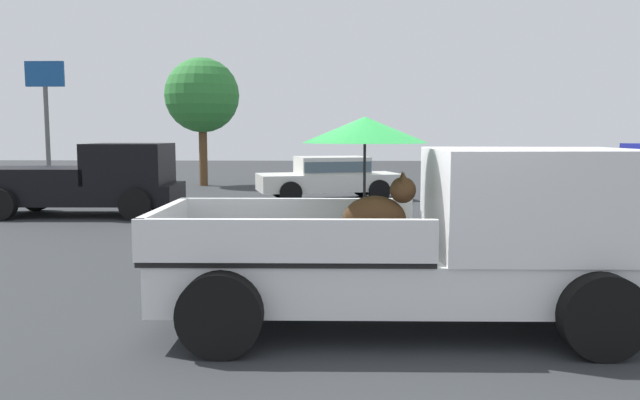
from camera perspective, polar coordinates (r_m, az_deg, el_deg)
name	(u,v)px	position (r m, az deg, el deg)	size (l,w,h in m)	color
ground_plane	(398,325)	(7.00, 7.06, -11.14)	(80.00, 80.00, 0.00)	#2D3033
pickup_truck_main	(443,236)	(6.85, 11.07, -3.18)	(5.09, 2.33, 2.24)	black
pickup_truck_red	(90,181)	(16.82, -19.98, 1.66)	(4.86, 2.29, 1.80)	black
pickup_truck_far	(631,182)	(17.16, 26.22, 1.48)	(4.85, 2.28, 1.80)	black
parked_sedan_near	(330,176)	(19.51, 0.88, 2.20)	(4.61, 2.83, 1.33)	black
parked_sedan_far	(555,178)	(20.00, 20.44, 1.91)	(4.58, 2.68, 1.33)	black
motel_sign	(46,99)	(25.07, -23.48, 8.35)	(1.40, 0.16, 4.61)	#59595B
tree_by_lot	(202,96)	(25.15, -10.58, 9.22)	(2.87, 2.87, 4.94)	brown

